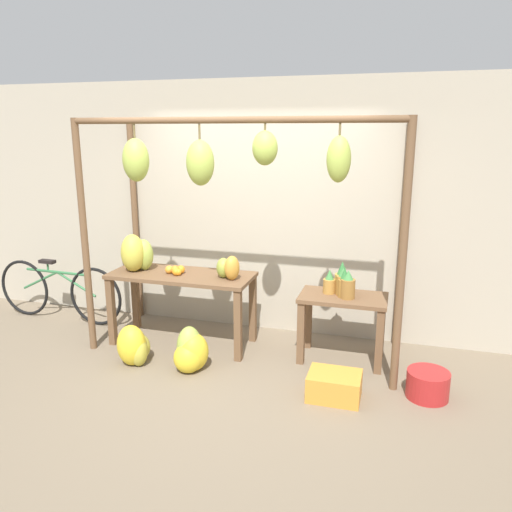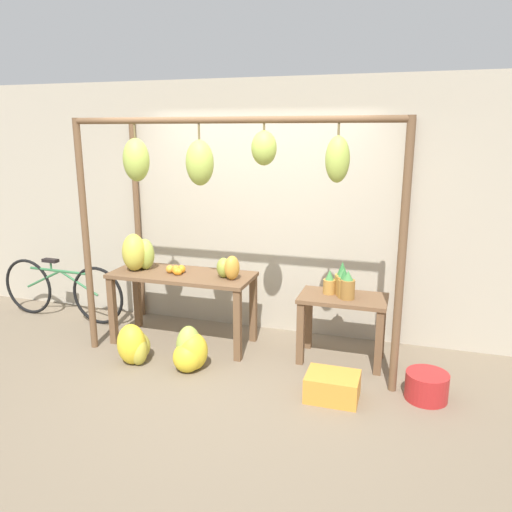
{
  "view_description": "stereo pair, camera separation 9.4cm",
  "coord_description": "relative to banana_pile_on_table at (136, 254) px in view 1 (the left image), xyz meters",
  "views": [
    {
      "loc": [
        1.5,
        -3.96,
        2.25
      ],
      "look_at": [
        0.14,
        0.69,
        1.03
      ],
      "focal_mm": 35.0,
      "sensor_mm": 36.0,
      "label": 1
    },
    {
      "loc": [
        1.59,
        -3.93,
        2.25
      ],
      "look_at": [
        0.14,
        0.69,
        1.03
      ],
      "focal_mm": 35.0,
      "sensor_mm": 36.0,
      "label": 2
    }
  ],
  "objects": [
    {
      "name": "blue_bucket",
      "position": [
        3.02,
        -0.46,
        -0.84
      ],
      "size": [
        0.36,
        0.36,
        0.24
      ],
      "color": "#AD2323",
      "rests_on": "ground_plane"
    },
    {
      "name": "display_table_main",
      "position": [
        0.51,
        0.02,
        -0.31
      ],
      "size": [
        1.53,
        0.61,
        0.78
      ],
      "color": "brown",
      "rests_on": "ground_plane"
    },
    {
      "name": "banana_pile_ground_left",
      "position": [
        0.26,
        -0.59,
        -0.78
      ],
      "size": [
        0.39,
        0.44,
        0.41
      ],
      "color": "gold",
      "rests_on": "ground_plane"
    },
    {
      "name": "stall_awning",
      "position": [
        1.12,
        -0.21,
        0.79
      ],
      "size": [
        3.16,
        1.16,
        2.37
      ],
      "color": "brown",
      "rests_on": "ground_plane"
    },
    {
      "name": "banana_pile_ground_right",
      "position": [
        0.85,
        -0.55,
        -0.78
      ],
      "size": [
        0.42,
        0.46,
        0.44
      ],
      "color": "yellow",
      "rests_on": "ground_plane"
    },
    {
      "name": "pineapple_cluster",
      "position": [
        2.19,
        0.09,
        -0.16
      ],
      "size": [
        0.32,
        0.28,
        0.33
      ],
      "color": "#A3702D",
      "rests_on": "display_table_side"
    },
    {
      "name": "orange_pile",
      "position": [
        0.47,
        -0.02,
        -0.14
      ],
      "size": [
        0.2,
        0.17,
        0.1
      ],
      "color": "orange",
      "rests_on": "display_table_main"
    },
    {
      "name": "banana_pile_on_table",
      "position": [
        0.0,
        0.0,
        0.0
      ],
      "size": [
        0.37,
        0.43,
        0.4
      ],
      "color": "#9EB247",
      "rests_on": "display_table_main"
    },
    {
      "name": "papaya_pile",
      "position": [
        1.05,
        -0.03,
        -0.06
      ],
      "size": [
        0.31,
        0.27,
        0.25
      ],
      "color": "#93A33D",
      "rests_on": "display_table_main"
    },
    {
      "name": "fruit_crate_white",
      "position": [
        2.25,
        -0.7,
        -0.85
      ],
      "size": [
        0.45,
        0.35,
        0.22
      ],
      "color": "orange",
      "rests_on": "ground_plane"
    },
    {
      "name": "display_table_side",
      "position": [
        2.21,
        0.07,
        -0.45
      ],
      "size": [
        0.85,
        0.5,
        0.68
      ],
      "color": "brown",
      "rests_on": "ground_plane"
    },
    {
      "name": "parked_bicycle",
      "position": [
        -1.21,
        0.22,
        -0.59
      ],
      "size": [
        1.75,
        0.11,
        0.74
      ],
      "color": "black",
      "rests_on": "ground_plane"
    },
    {
      "name": "shop_wall_back",
      "position": [
        1.19,
        0.71,
        0.44
      ],
      "size": [
        8.0,
        0.08,
        2.8
      ],
      "color": "#B2A893",
      "rests_on": "ground_plane"
    },
    {
      "name": "ground_plane",
      "position": [
        1.19,
        -0.67,
        -0.96
      ],
      "size": [
        20.0,
        20.0,
        0.0
      ],
      "primitive_type": "plane",
      "color": "#756651"
    }
  ]
}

